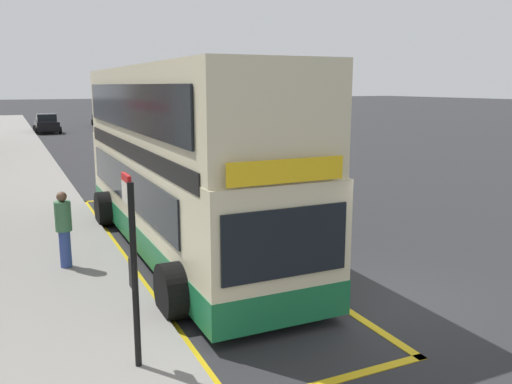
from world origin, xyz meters
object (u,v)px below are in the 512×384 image
parked_car_black_across (47,123)px  parked_car_black_ahead (104,118)px  pedestrian_waiting_near_sign (64,226)px  double_decker_bus (180,166)px  bus_stop_sign (132,256)px

parked_car_black_across → parked_car_black_ahead: size_ratio=1.00×
parked_car_black_across → pedestrian_waiting_near_sign: 37.25m
double_decker_bus → bus_stop_sign: double_decker_bus is taller
double_decker_bus → parked_car_black_ahead: double_decker_bus is taller
double_decker_bus → parked_car_black_ahead: size_ratio=2.59×
pedestrian_waiting_near_sign → bus_stop_sign: bearing=-84.4°
parked_car_black_ahead → pedestrian_waiting_near_sign: size_ratio=2.55×
double_decker_bus → bus_stop_sign: bearing=-113.5°
parked_car_black_across → parked_car_black_ahead: same height
double_decker_bus → parked_car_black_ahead: bearing=83.0°
parked_car_black_ahead → bus_stop_sign: bearing=-97.0°
double_decker_bus → parked_car_black_across: bearing=90.8°
double_decker_bus → pedestrian_waiting_near_sign: (-2.80, -0.68, -1.03)m
bus_stop_sign → parked_car_black_across: bearing=87.5°
parked_car_black_ahead → pedestrian_waiting_near_sign: 44.27m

